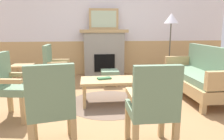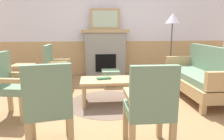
{
  "view_description": "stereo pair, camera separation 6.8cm",
  "coord_description": "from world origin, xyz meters",
  "px_view_note": "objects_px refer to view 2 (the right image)",
  "views": [
    {
      "loc": [
        -0.43,
        -3.45,
        1.33
      ],
      "look_at": [
        0.0,
        0.35,
        0.55
      ],
      "focal_mm": 33.42,
      "sensor_mm": 36.0,
      "label": 1
    },
    {
      "loc": [
        -0.36,
        -3.46,
        1.33
      ],
      "look_at": [
        0.0,
        0.35,
        0.55
      ],
      "focal_mm": 33.42,
      "sensor_mm": 36.0,
      "label": 2
    }
  ],
  "objects_px": {
    "armchair_front_left": "(49,103)",
    "side_table": "(24,70)",
    "floor_lamp_by_couch": "(172,23)",
    "book_on_table": "(104,78)",
    "armchair_front_center": "(150,105)",
    "fireplace": "(105,52)",
    "coffee_table": "(108,82)",
    "framed_picture": "(105,19)",
    "footstool": "(110,73)",
    "armchair_near_fireplace": "(9,82)",
    "couch": "(199,77)",
    "armchair_by_window_left": "(55,66)"
  },
  "relations": [
    {
      "from": "couch",
      "to": "armchair_near_fireplace",
      "type": "xyz_separation_m",
      "value": [
        -3.27,
        -0.65,
        0.14
      ]
    },
    {
      "from": "footstool",
      "to": "floor_lamp_by_couch",
      "type": "bearing_deg",
      "value": 13.97
    },
    {
      "from": "floor_lamp_by_couch",
      "to": "book_on_table",
      "type": "bearing_deg",
      "value": -139.25
    },
    {
      "from": "fireplace",
      "to": "coffee_table",
      "type": "relative_size",
      "value": 1.35
    },
    {
      "from": "couch",
      "to": "coffee_table",
      "type": "relative_size",
      "value": 1.88
    },
    {
      "from": "fireplace",
      "to": "book_on_table",
      "type": "distance_m",
      "value": 2.26
    },
    {
      "from": "armchair_by_window_left",
      "to": "armchair_front_center",
      "type": "xyz_separation_m",
      "value": [
        1.39,
        -2.43,
        0.0
      ]
    },
    {
      "from": "footstool",
      "to": "side_table",
      "type": "bearing_deg",
      "value": -176.46
    },
    {
      "from": "armchair_front_left",
      "to": "armchair_front_center",
      "type": "relative_size",
      "value": 1.0
    },
    {
      "from": "couch",
      "to": "side_table",
      "type": "height_order",
      "value": "couch"
    },
    {
      "from": "side_table",
      "to": "floor_lamp_by_couch",
      "type": "xyz_separation_m",
      "value": [
        3.48,
        0.51,
        1.02
      ]
    },
    {
      "from": "coffee_table",
      "to": "armchair_front_center",
      "type": "height_order",
      "value": "armchair_front_center"
    },
    {
      "from": "armchair_front_left",
      "to": "side_table",
      "type": "xyz_separation_m",
      "value": [
        -1.01,
        2.43,
        -0.1
      ]
    },
    {
      "from": "footstool",
      "to": "armchair_front_center",
      "type": "xyz_separation_m",
      "value": [
        0.18,
        -2.71,
        0.25
      ]
    },
    {
      "from": "footstool",
      "to": "side_table",
      "type": "height_order",
      "value": "side_table"
    },
    {
      "from": "armchair_front_center",
      "to": "armchair_near_fireplace",
      "type": "bearing_deg",
      "value": 149.33
    },
    {
      "from": "fireplace",
      "to": "footstool",
      "type": "bearing_deg",
      "value": -87.38
    },
    {
      "from": "armchair_front_left",
      "to": "armchair_near_fireplace",
      "type": "bearing_deg",
      "value": 129.2
    },
    {
      "from": "fireplace",
      "to": "armchair_near_fireplace",
      "type": "relative_size",
      "value": 1.33
    },
    {
      "from": "couch",
      "to": "book_on_table",
      "type": "bearing_deg",
      "value": -174.61
    },
    {
      "from": "fireplace",
      "to": "coffee_table",
      "type": "bearing_deg",
      "value": -92.43
    },
    {
      "from": "armchair_near_fireplace",
      "to": "armchair_front_center",
      "type": "xyz_separation_m",
      "value": [
        1.82,
        -1.08,
        0.0
      ]
    },
    {
      "from": "coffee_table",
      "to": "armchair_front_left",
      "type": "xyz_separation_m",
      "value": [
        -0.74,
        -1.37,
        0.15
      ]
    },
    {
      "from": "side_table",
      "to": "fireplace",
      "type": "bearing_deg",
      "value": 33.07
    },
    {
      "from": "framed_picture",
      "to": "book_on_table",
      "type": "height_order",
      "value": "framed_picture"
    },
    {
      "from": "framed_picture",
      "to": "armchair_front_center",
      "type": "bearing_deg",
      "value": -86.56
    },
    {
      "from": "armchair_by_window_left",
      "to": "armchair_front_left",
      "type": "distance_m",
      "value": 2.3
    },
    {
      "from": "armchair_front_center",
      "to": "armchair_front_left",
      "type": "bearing_deg",
      "value": 171.7
    },
    {
      "from": "framed_picture",
      "to": "footstool",
      "type": "relative_size",
      "value": 2.0
    },
    {
      "from": "fireplace",
      "to": "couch",
      "type": "distance_m",
      "value": 2.68
    },
    {
      "from": "armchair_front_center",
      "to": "side_table",
      "type": "bearing_deg",
      "value": 128.72
    },
    {
      "from": "fireplace",
      "to": "book_on_table",
      "type": "height_order",
      "value": "fireplace"
    },
    {
      "from": "fireplace",
      "to": "framed_picture",
      "type": "relative_size",
      "value": 1.62
    },
    {
      "from": "side_table",
      "to": "floor_lamp_by_couch",
      "type": "distance_m",
      "value": 3.66
    },
    {
      "from": "book_on_table",
      "to": "framed_picture",
      "type": "bearing_deg",
      "value": 85.74
    },
    {
      "from": "armchair_by_window_left",
      "to": "armchair_front_center",
      "type": "height_order",
      "value": "same"
    },
    {
      "from": "armchair_near_fireplace",
      "to": "footstool",
      "type": "bearing_deg",
      "value": 44.81
    },
    {
      "from": "armchair_near_fireplace",
      "to": "armchair_by_window_left",
      "type": "height_order",
      "value": "same"
    },
    {
      "from": "footstool",
      "to": "floor_lamp_by_couch",
      "type": "height_order",
      "value": "floor_lamp_by_couch"
    },
    {
      "from": "framed_picture",
      "to": "footstool",
      "type": "distance_m",
      "value": 1.68
    },
    {
      "from": "book_on_table",
      "to": "armchair_by_window_left",
      "type": "relative_size",
      "value": 0.24
    },
    {
      "from": "armchair_by_window_left",
      "to": "coffee_table",
      "type": "bearing_deg",
      "value": -40.44
    },
    {
      "from": "coffee_table",
      "to": "side_table",
      "type": "bearing_deg",
      "value": 148.69
    },
    {
      "from": "framed_picture",
      "to": "fireplace",
      "type": "bearing_deg",
      "value": -90.0
    },
    {
      "from": "book_on_table",
      "to": "floor_lamp_by_couch",
      "type": "xyz_separation_m",
      "value": [
        1.8,
        1.55,
        1.0
      ]
    },
    {
      "from": "coffee_table",
      "to": "floor_lamp_by_couch",
      "type": "height_order",
      "value": "floor_lamp_by_couch"
    },
    {
      "from": "armchair_front_left",
      "to": "armchair_front_center",
      "type": "bearing_deg",
      "value": -8.3
    },
    {
      "from": "coffee_table",
      "to": "book_on_table",
      "type": "relative_size",
      "value": 4.0
    },
    {
      "from": "footstool",
      "to": "armchair_front_left",
      "type": "height_order",
      "value": "armchair_front_left"
    },
    {
      "from": "book_on_table",
      "to": "armchair_front_left",
      "type": "distance_m",
      "value": 1.55
    }
  ]
}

